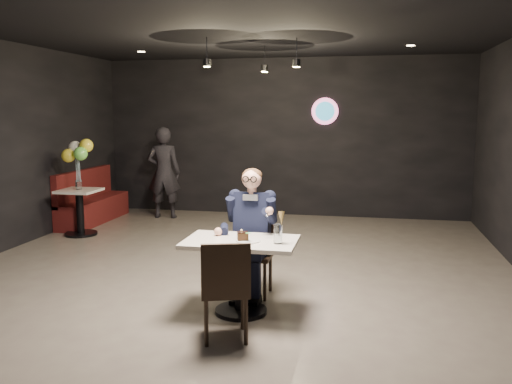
% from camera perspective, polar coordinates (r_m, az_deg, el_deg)
% --- Properties ---
extents(floor, '(9.00, 9.00, 0.00)m').
position_cam_1_polar(floor, '(6.36, -3.56, -9.87)').
color(floor, slate).
rests_on(floor, ground).
extents(wall_sign, '(0.50, 0.06, 0.50)m').
position_cam_1_polar(wall_sign, '(10.32, 7.27, 8.43)').
color(wall_sign, pink).
rests_on(wall_sign, floor).
extents(pendant_lights, '(1.40, 1.20, 0.36)m').
position_cam_1_polar(pendant_lights, '(8.03, 0.10, 14.78)').
color(pendant_lights, black).
rests_on(pendant_lights, floor).
extents(main_table, '(1.10, 0.70, 0.75)m').
position_cam_1_polar(main_table, '(5.45, -1.60, -8.89)').
color(main_table, white).
rests_on(main_table, floor).
extents(chair_far, '(0.42, 0.46, 0.92)m').
position_cam_1_polar(chair_far, '(5.94, -0.39, -6.55)').
color(chair_far, black).
rests_on(chair_far, floor).
extents(chair_near, '(0.54, 0.57, 0.92)m').
position_cam_1_polar(chair_near, '(4.86, -3.28, -10.05)').
color(chair_near, black).
rests_on(chair_near, floor).
extents(seated_man, '(0.60, 0.80, 1.44)m').
position_cam_1_polar(seated_man, '(5.88, -0.39, -4.10)').
color(seated_man, black).
rests_on(seated_man, floor).
extents(dessert_plate, '(0.24, 0.24, 0.01)m').
position_cam_1_polar(dessert_plate, '(5.28, -0.82, -5.16)').
color(dessert_plate, white).
rests_on(dessert_plate, main_table).
extents(cake_slice, '(0.13, 0.11, 0.07)m').
position_cam_1_polar(cake_slice, '(5.28, -1.40, -4.69)').
color(cake_slice, black).
rests_on(cake_slice, dessert_plate).
extents(mint_leaf, '(0.06, 0.04, 0.01)m').
position_cam_1_polar(mint_leaf, '(5.23, -0.82, -4.34)').
color(mint_leaf, green).
rests_on(mint_leaf, cake_slice).
extents(sundae_glass, '(0.08, 0.08, 0.19)m').
position_cam_1_polar(sundae_glass, '(5.19, 2.32, -4.43)').
color(sundae_glass, silver).
rests_on(sundae_glass, main_table).
extents(wafer_cone, '(0.08, 0.08, 0.13)m').
position_cam_1_polar(wafer_cone, '(5.16, 2.70, -2.79)').
color(wafer_cone, tan).
rests_on(wafer_cone, sundae_glass).
extents(booth_bench, '(0.48, 1.91, 0.95)m').
position_cam_1_polar(booth_bench, '(10.24, -16.77, -0.42)').
color(booth_bench, '#410F0E').
rests_on(booth_bench, floor).
extents(side_table, '(0.60, 0.60, 0.75)m').
position_cam_1_polar(side_table, '(9.25, -18.03, -2.05)').
color(side_table, white).
rests_on(side_table, floor).
extents(balloon_vase, '(0.10, 0.10, 0.15)m').
position_cam_1_polar(balloon_vase, '(9.18, -18.16, 0.73)').
color(balloon_vase, silver).
rests_on(balloon_vase, side_table).
extents(balloon_bunch, '(0.40, 0.40, 0.66)m').
position_cam_1_polar(balloon_bunch, '(9.14, -18.28, 3.22)').
color(balloon_bunch, yellow).
rests_on(balloon_bunch, balloon_vase).
extents(passerby, '(0.67, 0.49, 1.71)m').
position_cam_1_polar(passerby, '(10.32, -9.66, 2.02)').
color(passerby, black).
rests_on(passerby, floor).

